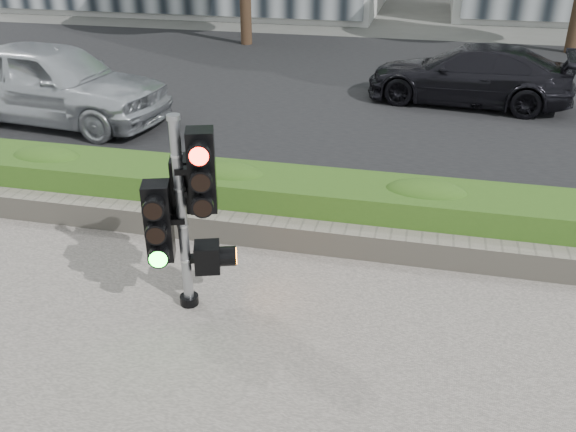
{
  "coord_description": "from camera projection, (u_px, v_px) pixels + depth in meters",
  "views": [
    {
      "loc": [
        1.38,
        -4.83,
        3.97
      ],
      "look_at": [
        0.12,
        0.6,
        1.14
      ],
      "focal_mm": 38.0,
      "sensor_mm": 36.0,
      "label": 1
    }
  ],
  "objects": [
    {
      "name": "ground",
      "position": [
        264.0,
        339.0,
        6.27
      ],
      "size": [
        120.0,
        120.0,
        0.0
      ],
      "primitive_type": "plane",
      "color": "#51514C",
      "rests_on": "ground"
    },
    {
      "name": "traffic_signal",
      "position": [
        184.0,
        205.0,
        6.27
      ],
      "size": [
        0.79,
        0.68,
        2.18
      ],
      "rotation": [
        0.0,
        0.0,
        0.32
      ],
      "color": "black",
      "rests_on": "sidewalk"
    },
    {
      "name": "stone_wall",
      "position": [
        302.0,
        236.0,
        7.83
      ],
      "size": [
        12.0,
        0.32,
        0.34
      ],
      "primitive_type": "cube",
      "color": "gray",
      "rests_on": "sidewalk"
    },
    {
      "name": "hedge",
      "position": [
        312.0,
        203.0,
        8.32
      ],
      "size": [
        12.0,
        1.0,
        0.68
      ],
      "primitive_type": "cube",
      "color": "#5F962E",
      "rests_on": "sidewalk"
    },
    {
      "name": "road",
      "position": [
        370.0,
        88.0,
        14.96
      ],
      "size": [
        60.0,
        13.0,
        0.02
      ],
      "primitive_type": "cube",
      "color": "black",
      "rests_on": "ground"
    },
    {
      "name": "curb",
      "position": [
        319.0,
        204.0,
        8.98
      ],
      "size": [
        60.0,
        0.25,
        0.12
      ],
      "primitive_type": "cube",
      "color": "gray",
      "rests_on": "ground"
    },
    {
      "name": "car_silver",
      "position": [
        53.0,
        82.0,
        12.24
      ],
      "size": [
        4.96,
        2.43,
        1.63
      ],
      "primitive_type": "imported",
      "rotation": [
        0.0,
        0.0,
        1.46
      ],
      "color": "silver",
      "rests_on": "road"
    },
    {
      "name": "car_dark",
      "position": [
        469.0,
        75.0,
        13.51
      ],
      "size": [
        4.63,
        2.36,
        1.29
      ],
      "primitive_type": "imported",
      "rotation": [
        0.0,
        0.0,
        -1.7
      ],
      "color": "black",
      "rests_on": "road"
    }
  ]
}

